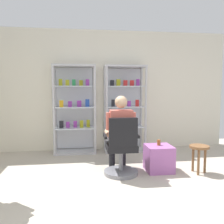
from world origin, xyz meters
The scene contains 9 objects.
ground_plane centered at (0.00, 0.00, 0.00)m, with size 7.20×7.20×0.00m, color #B2A899.
back_wall centered at (0.00, 3.00, 1.35)m, with size 6.00×0.10×2.70m, color silver.
display_cabinet_left centered at (-0.55, 2.76, 0.96)m, with size 0.90×0.45×1.90m.
display_cabinet_right centered at (0.55, 2.76, 0.97)m, with size 0.90×0.45×1.90m.
office_chair centered at (0.21, 1.20, 0.39)m, with size 0.56×0.56×0.96m.
seated_shopkeeper centered at (0.21, 1.36, 0.71)m, with size 0.49×0.57×1.29m.
storage_crate centered at (0.88, 1.32, 0.22)m, with size 0.44×0.43×0.44m, color #9E599E.
tea_glass centered at (0.88, 1.35, 0.49)m, with size 0.06×0.06×0.10m, color brown.
wooden_stool centered at (1.51, 1.13, 0.37)m, with size 0.32×0.32×0.46m.
Camera 1 is at (-0.46, -2.54, 1.42)m, focal length 38.69 mm.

